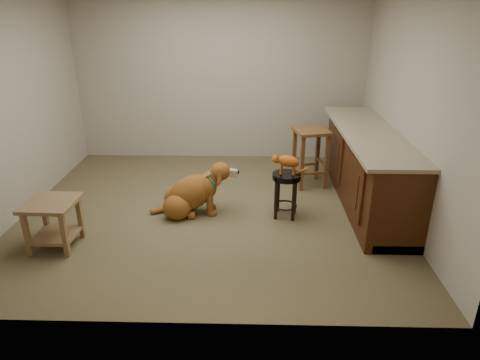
{
  "coord_description": "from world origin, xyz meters",
  "views": [
    {
      "loc": [
        0.49,
        -4.7,
        2.39
      ],
      "look_at": [
        0.36,
        -0.09,
        0.45
      ],
      "focal_mm": 32.0,
      "sensor_mm": 36.0,
      "label": 1
    }
  ],
  "objects_px": {
    "side_table": "(53,217)",
    "golden_retriever": "(192,194)",
    "padded_stool": "(286,186)",
    "tabby_kitten": "(286,162)",
    "wood_stool": "(310,157)"
  },
  "relations": [
    {
      "from": "side_table",
      "to": "tabby_kitten",
      "type": "height_order",
      "value": "tabby_kitten"
    },
    {
      "from": "padded_stool",
      "to": "side_table",
      "type": "height_order",
      "value": "padded_stool"
    },
    {
      "from": "golden_retriever",
      "to": "tabby_kitten",
      "type": "relative_size",
      "value": 2.47
    },
    {
      "from": "padded_stool",
      "to": "side_table",
      "type": "distance_m",
      "value": 2.55
    },
    {
      "from": "padded_stool",
      "to": "side_table",
      "type": "bearing_deg",
      "value": -162.92
    },
    {
      "from": "padded_stool",
      "to": "tabby_kitten",
      "type": "relative_size",
      "value": 1.24
    },
    {
      "from": "padded_stool",
      "to": "wood_stool",
      "type": "height_order",
      "value": "wood_stool"
    },
    {
      "from": "side_table",
      "to": "golden_retriever",
      "type": "bearing_deg",
      "value": 31.08
    },
    {
      "from": "padded_stool",
      "to": "wood_stool",
      "type": "xyz_separation_m",
      "value": [
        0.4,
        0.96,
        0.03
      ]
    },
    {
      "from": "padded_stool",
      "to": "golden_retriever",
      "type": "bearing_deg",
      "value": 177.62
    },
    {
      "from": "wood_stool",
      "to": "tabby_kitten",
      "type": "xyz_separation_m",
      "value": [
        -0.41,
        -0.96,
        0.28
      ]
    },
    {
      "from": "padded_stool",
      "to": "side_table",
      "type": "xyz_separation_m",
      "value": [
        -2.44,
        -0.75,
        -0.05
      ]
    },
    {
      "from": "wood_stool",
      "to": "side_table",
      "type": "bearing_deg",
      "value": -148.91
    },
    {
      "from": "side_table",
      "to": "golden_retriever",
      "type": "distance_m",
      "value": 1.54
    },
    {
      "from": "wood_stool",
      "to": "side_table",
      "type": "distance_m",
      "value": 3.31
    }
  ]
}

